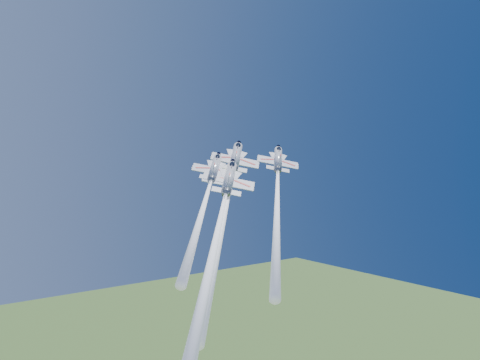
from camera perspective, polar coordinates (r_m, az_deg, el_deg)
jet_lead at (r=97.28m, az=-1.53°, el=-2.69°), size 30.76×42.26×48.20m
jet_left at (r=95.78m, az=-3.71°, el=-2.18°), size 22.37×30.13×31.81m
jet_right at (r=94.67m, az=3.99°, el=-1.96°), size 24.46×33.53×37.94m
jet_slot at (r=87.25m, az=-2.39°, el=-5.47°), size 28.70×39.24×43.95m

